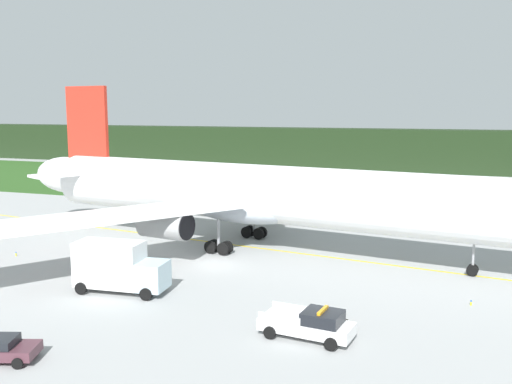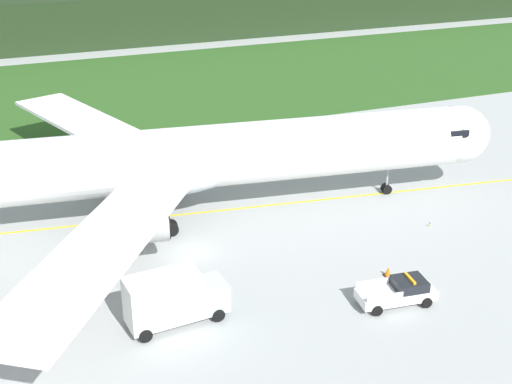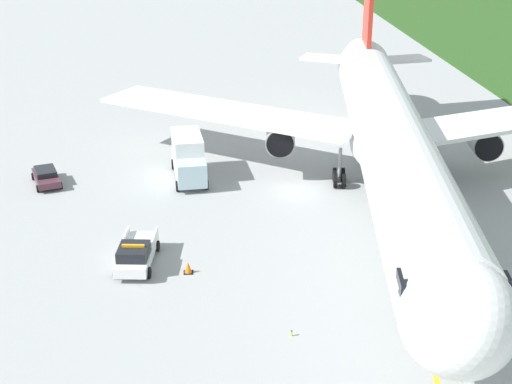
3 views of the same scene
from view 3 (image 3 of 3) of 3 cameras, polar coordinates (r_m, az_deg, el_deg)
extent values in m
plane|color=#9B9D9E|center=(60.16, 3.20, 0.07)|extent=(320.00, 320.00, 0.00)
cube|color=yellow|center=(59.05, 10.13, -0.72)|extent=(76.57, 11.15, 0.01)
cylinder|color=white|center=(57.14, 10.50, 4.20)|extent=(48.60, 12.18, 5.45)
ellipsoid|color=white|center=(34.55, 15.55, -9.46)|extent=(6.70, 6.24, 5.45)
ellipsoid|color=white|center=(81.75, 8.33, 10.32)|extent=(9.21, 5.27, 4.09)
ellipsoid|color=#B2BCC6|center=(59.89, 10.12, 3.59)|extent=(12.82, 7.37, 3.00)
cube|color=black|center=(35.14, 15.30, -7.02)|extent=(2.51, 5.38, 0.70)
cylinder|color=#AFAFAF|center=(64.71, 17.32, 4.00)|extent=(4.77, 3.09, 2.49)
cylinder|color=black|center=(62.63, 17.79, 3.31)|extent=(0.44, 2.28, 2.29)
cube|color=white|center=(65.22, -2.25, 6.31)|extent=(18.50, 23.32, 0.35)
cylinder|color=#AFAFAF|center=(62.63, 1.94, 4.43)|extent=(4.77, 3.09, 2.49)
cylinder|color=black|center=(60.47, 1.90, 3.74)|extent=(0.44, 2.28, 2.29)
cube|color=red|center=(77.49, 8.77, 13.62)|extent=(5.65, 1.23, 9.30)
cube|color=white|center=(79.29, 11.04, 10.15)|extent=(3.91, 6.87, 0.28)
cube|color=white|center=(78.62, 6.00, 10.34)|extent=(5.39, 7.06, 0.28)
cylinder|color=gray|center=(42.13, 13.15, -8.60)|extent=(0.20, 0.20, 2.64)
cylinder|color=black|center=(42.87, 13.34, -10.10)|extent=(0.92, 0.34, 0.90)
cylinder|color=black|center=(42.78, 12.64, -10.11)|extent=(0.92, 0.34, 0.90)
cylinder|color=gray|center=(62.02, 13.14, 2.11)|extent=(0.28, 0.28, 2.64)
cylinder|color=black|center=(61.79, 12.82, 0.74)|extent=(1.23, 0.47, 1.20)
cylinder|color=black|center=(61.92, 13.45, 0.73)|extent=(1.23, 0.47, 1.20)
cylinder|color=black|center=(63.07, 12.62, 1.23)|extent=(1.23, 0.47, 1.20)
cylinder|color=black|center=(63.20, 13.24, 1.21)|extent=(1.23, 0.47, 1.20)
cylinder|color=gray|center=(61.13, 6.59, 2.27)|extent=(0.28, 0.28, 2.64)
cylinder|color=black|center=(60.99, 6.90, 0.87)|extent=(1.23, 0.47, 1.20)
cylinder|color=black|center=(60.94, 6.24, 0.88)|extent=(1.23, 0.47, 1.20)
cylinder|color=black|center=(62.28, 6.82, 1.36)|extent=(1.23, 0.47, 1.20)
cylinder|color=black|center=(62.23, 6.18, 1.37)|extent=(1.23, 0.47, 1.20)
cube|color=white|center=(49.13, -9.31, -4.82)|extent=(5.71, 2.72, 0.70)
cube|color=black|center=(47.95, -9.57, -4.63)|extent=(2.41, 2.17, 0.70)
cube|color=white|center=(49.86, -7.96, -3.56)|extent=(2.64, 0.41, 0.45)
cube|color=white|center=(50.22, -10.21, -3.51)|extent=(2.64, 0.41, 0.45)
cube|color=orange|center=(47.76, -9.60, -4.18)|extent=(0.37, 1.48, 0.16)
cylinder|color=black|center=(47.50, -8.40, -6.28)|extent=(0.78, 0.33, 0.76)
cylinder|color=black|center=(47.90, -10.94, -6.20)|extent=(0.78, 0.33, 0.76)
cylinder|color=black|center=(50.75, -7.73, -4.22)|extent=(0.78, 0.33, 0.76)
cylinder|color=black|center=(51.12, -10.10, -4.16)|extent=(0.78, 0.33, 0.76)
cube|color=silver|center=(59.94, -5.06, 1.42)|extent=(2.10, 2.55, 2.00)
cube|color=silver|center=(62.88, -5.37, 3.09)|extent=(5.09, 2.80, 3.29)
cylinder|color=#99999E|center=(62.58, -5.23, 1.30)|extent=(0.78, 0.16, 1.04)
cylinder|color=#99999E|center=(64.41, -5.39, 1.93)|extent=(0.78, 0.16, 1.04)
cylinder|color=black|center=(60.41, -3.89, 0.62)|extent=(0.92, 0.33, 0.90)
cylinder|color=black|center=(60.23, -6.16, 0.46)|extent=(0.92, 0.33, 0.90)
cylinder|color=black|center=(65.15, -4.40, 2.31)|extent=(0.92, 0.33, 0.90)
cylinder|color=black|center=(64.99, -6.51, 2.17)|extent=(0.92, 0.33, 0.90)
cube|color=#4E2C36|center=(63.76, -16.10, 1.08)|extent=(4.56, 3.06, 0.55)
cube|color=black|center=(63.78, -16.18, 1.56)|extent=(2.74, 2.27, 0.45)
cylinder|color=black|center=(62.60, -15.03, 0.52)|extent=(0.63, 0.36, 0.60)
cylinder|color=black|center=(62.41, -16.73, 0.25)|extent=(0.63, 0.36, 0.60)
cylinder|color=black|center=(65.32, -15.45, 1.42)|extent=(0.63, 0.36, 0.60)
cylinder|color=black|center=(65.14, -17.08, 1.17)|extent=(0.63, 0.36, 0.60)
cube|color=black|center=(47.99, -5.32, -6.28)|extent=(0.62, 0.62, 0.03)
cone|color=orange|center=(47.81, -5.34, -5.88)|extent=(0.48, 0.48, 0.75)
cylinder|color=yellow|center=(41.63, 2.81, -11.04)|extent=(0.10, 0.10, 0.27)
sphere|color=blue|center=(41.53, 2.81, -10.83)|extent=(0.12, 0.12, 0.12)
cylinder|color=yellow|center=(76.78, -1.16, 5.38)|extent=(0.10, 0.10, 0.31)
sphere|color=blue|center=(76.72, -1.16, 5.53)|extent=(0.12, 0.12, 0.12)
camera|label=1|loc=(50.79, -48.34, 3.90)|focal=39.61mm
camera|label=2|loc=(77.89, -37.58, 21.25)|focal=48.10mm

